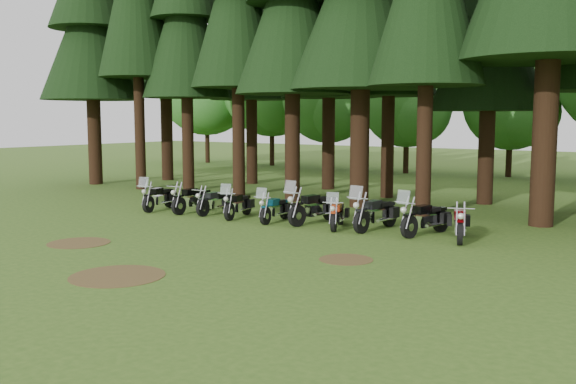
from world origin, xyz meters
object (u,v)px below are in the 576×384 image
at_px(motorcycle_0, 159,198).
at_px(motorcycle_7, 376,214).
at_px(motorcycle_1, 193,200).
at_px(motorcycle_8, 425,219).
at_px(motorcycle_9, 459,224).
at_px(motorcycle_3, 238,205).
at_px(motorcycle_5, 314,208).
at_px(motorcycle_6, 337,215).
at_px(motorcycle_4, 275,210).
at_px(motorcycle_2, 216,203).

bearing_deg(motorcycle_0, motorcycle_7, -8.49).
bearing_deg(motorcycle_1, motorcycle_8, 0.70).
bearing_deg(motorcycle_9, motorcycle_8, 150.08).
bearing_deg(motorcycle_9, motorcycle_3, 161.34).
bearing_deg(motorcycle_5, motorcycle_6, -6.74).
bearing_deg(motorcycle_4, motorcycle_3, 173.01).
distance_m(motorcycle_0, motorcycle_4, 5.47).
height_order(motorcycle_1, motorcycle_2, motorcycle_1).
distance_m(motorcycle_2, motorcycle_5, 4.27).
bearing_deg(motorcycle_3, motorcycle_4, -13.45).
bearing_deg(motorcycle_1, motorcycle_7, 1.09).
height_order(motorcycle_4, motorcycle_7, motorcycle_7).
distance_m(motorcycle_3, motorcycle_7, 5.33).
bearing_deg(motorcycle_6, motorcycle_9, -16.85).
relative_size(motorcycle_0, motorcycle_5, 0.88).
height_order(motorcycle_5, motorcycle_7, motorcycle_5).
bearing_deg(motorcycle_9, motorcycle_6, 162.77).
relative_size(motorcycle_0, motorcycle_6, 1.10).
xyz_separation_m(motorcycle_3, motorcycle_4, (1.66, 0.00, -0.01)).
relative_size(motorcycle_1, motorcycle_7, 0.93).
distance_m(motorcycle_5, motorcycle_6, 1.17).
height_order(motorcycle_0, motorcycle_4, motorcycle_0).
xyz_separation_m(motorcycle_6, motorcycle_9, (4.02, 0.30, 0.04)).
xyz_separation_m(motorcycle_7, motorcycle_8, (1.69, 0.04, -0.02)).
bearing_deg(motorcycle_5, motorcycle_7, 12.38).
height_order(motorcycle_0, motorcycle_1, motorcycle_0).
xyz_separation_m(motorcycle_3, motorcycle_8, (7.00, 0.57, 0.05)).
relative_size(motorcycle_3, motorcycle_9, 0.97).
bearing_deg(motorcycle_2, motorcycle_8, 1.32).
distance_m(motorcycle_7, motorcycle_8, 1.69).
distance_m(motorcycle_8, motorcycle_9, 1.15).
height_order(motorcycle_0, motorcycle_9, motorcycle_0).
bearing_deg(motorcycle_6, motorcycle_2, 157.69).
relative_size(motorcycle_8, motorcycle_9, 1.08).
xyz_separation_m(motorcycle_1, motorcycle_3, (2.29, -0.06, -0.03)).
relative_size(motorcycle_2, motorcycle_9, 0.96).
bearing_deg(motorcycle_0, motorcycle_8, -9.05).
relative_size(motorcycle_6, motorcycle_8, 0.86).
bearing_deg(motorcycle_9, motorcycle_2, 159.65).
bearing_deg(motorcycle_3, motorcycle_0, 170.27).
height_order(motorcycle_0, motorcycle_8, motorcycle_8).
relative_size(motorcycle_3, motorcycle_5, 0.85).
bearing_deg(motorcycle_5, motorcycle_8, 12.04).
bearing_deg(motorcycle_8, motorcycle_6, -157.19).
distance_m(motorcycle_1, motorcycle_3, 2.29).
relative_size(motorcycle_3, motorcycle_4, 1.03).
bearing_deg(motorcycle_1, motorcycle_5, 1.67).
bearing_deg(motorcycle_6, motorcycle_1, 159.25).
xyz_separation_m(motorcycle_2, motorcycle_7, (6.57, 0.31, 0.08)).
xyz_separation_m(motorcycle_0, motorcycle_7, (9.11, 0.78, 0.05)).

